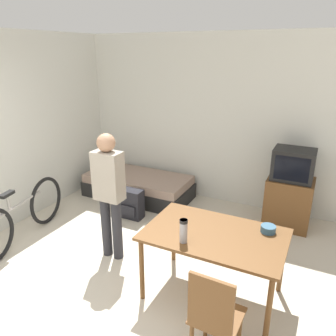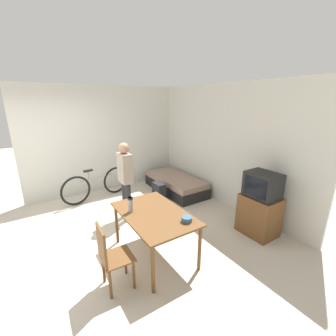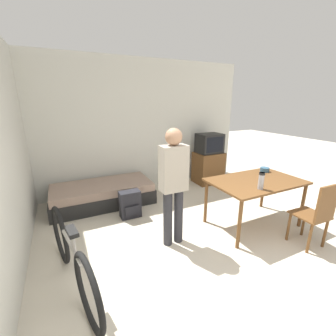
% 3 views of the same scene
% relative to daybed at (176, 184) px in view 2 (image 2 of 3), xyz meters
% --- Properties ---
extents(ground_plane, '(20.00, 20.00, 0.00)m').
position_rel_daybed_xyz_m(ground_plane, '(0.86, -2.95, -0.20)').
color(ground_plane, beige).
extents(wall_back, '(4.99, 0.06, 2.70)m').
position_rel_daybed_xyz_m(wall_back, '(0.86, 0.54, 1.15)').
color(wall_back, silver).
rests_on(wall_back, ground_plane).
extents(wall_left, '(0.06, 4.46, 2.70)m').
position_rel_daybed_xyz_m(wall_left, '(-1.16, -1.22, 1.15)').
color(wall_left, silver).
rests_on(wall_left, ground_plane).
extents(daybed, '(1.83, 0.86, 0.40)m').
position_rel_daybed_xyz_m(daybed, '(0.00, 0.00, 0.00)').
color(daybed, black).
rests_on(daybed, ground_plane).
extents(tv, '(0.62, 0.50, 1.16)m').
position_rel_daybed_xyz_m(tv, '(2.46, 0.11, 0.35)').
color(tv, brown).
rests_on(tv, ground_plane).
extents(dining_table, '(1.37, 0.87, 0.73)m').
position_rel_daybed_xyz_m(dining_table, '(1.97, -1.76, 0.46)').
color(dining_table, brown).
rests_on(dining_table, ground_plane).
extents(wooden_chair, '(0.40, 0.40, 0.91)m').
position_rel_daybed_xyz_m(wooden_chair, '(2.25, -2.54, 0.31)').
color(wooden_chair, brown).
rests_on(wooden_chair, ground_plane).
extents(bicycle, '(0.37, 1.72, 0.78)m').
position_rel_daybed_xyz_m(bicycle, '(-0.64, -1.89, 0.16)').
color(bicycle, black).
rests_on(bicycle, ground_plane).
extents(person_standing, '(0.34, 0.21, 1.57)m').
position_rel_daybed_xyz_m(person_standing, '(0.64, -1.65, 0.71)').
color(person_standing, '#28282D').
rests_on(person_standing, ground_plane).
extents(thermos_flask, '(0.08, 0.08, 0.23)m').
position_rel_daybed_xyz_m(thermos_flask, '(1.76, -2.04, 0.67)').
color(thermos_flask, '#99999E').
rests_on(thermos_flask, dining_table).
extents(mate_bowl, '(0.15, 0.15, 0.07)m').
position_rel_daybed_xyz_m(mate_bowl, '(2.44, -1.50, 0.57)').
color(mate_bowl, '#335670').
rests_on(mate_bowl, dining_table).
extents(backpack, '(0.34, 0.23, 0.46)m').
position_rel_daybed_xyz_m(backpack, '(0.32, -0.71, 0.03)').
color(backpack, black).
rests_on(backpack, ground_plane).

